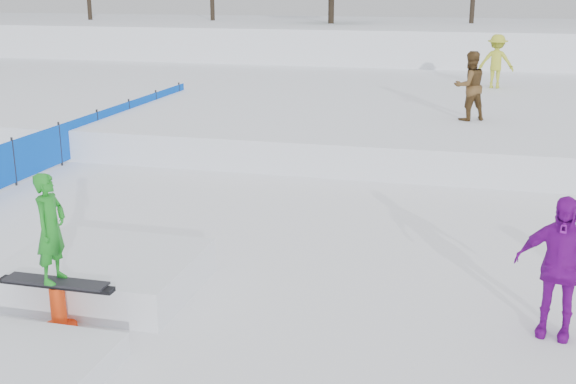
% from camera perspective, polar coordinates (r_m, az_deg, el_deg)
% --- Properties ---
extents(ground, '(120.00, 120.00, 0.00)m').
position_cam_1_polar(ground, '(10.45, -5.44, -8.59)').
color(ground, white).
extents(snow_berm, '(60.00, 14.00, 2.40)m').
position_cam_1_polar(snow_berm, '(39.18, 9.68, 11.27)').
color(snow_berm, white).
rests_on(snow_berm, ground).
extents(snow_midrise, '(50.00, 18.00, 0.80)m').
position_cam_1_polar(snow_midrise, '(25.44, 6.80, 7.06)').
color(snow_midrise, white).
rests_on(snow_midrise, ground).
extents(safety_fence, '(0.05, 16.00, 1.10)m').
position_cam_1_polar(safety_fence, '(18.73, -17.56, 3.64)').
color(safety_fence, blue).
rests_on(safety_fence, ground).
extents(walker_olive, '(1.13, 1.06, 1.85)m').
position_cam_1_polar(walker_olive, '(20.13, 14.16, 8.13)').
color(walker_olive, '#553A1C').
rests_on(walker_olive, snow_midrise).
extents(walker_ygreen, '(1.28, 0.82, 1.87)m').
position_cam_1_polar(walker_ygreen, '(26.81, 16.14, 9.89)').
color(walker_ygreen, gold).
rests_on(walker_ygreen, snow_midrise).
extents(spectator_purple, '(1.17, 0.69, 1.87)m').
position_cam_1_polar(spectator_purple, '(9.72, 20.61, -5.57)').
color(spectator_purple, '#7B0B96').
rests_on(spectator_purple, ground).
extents(jib_rail_feature, '(2.60, 4.40, 2.11)m').
position_cam_1_polar(jib_rail_feature, '(10.39, -16.02, -7.48)').
color(jib_rail_feature, white).
rests_on(jib_rail_feature, ground).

